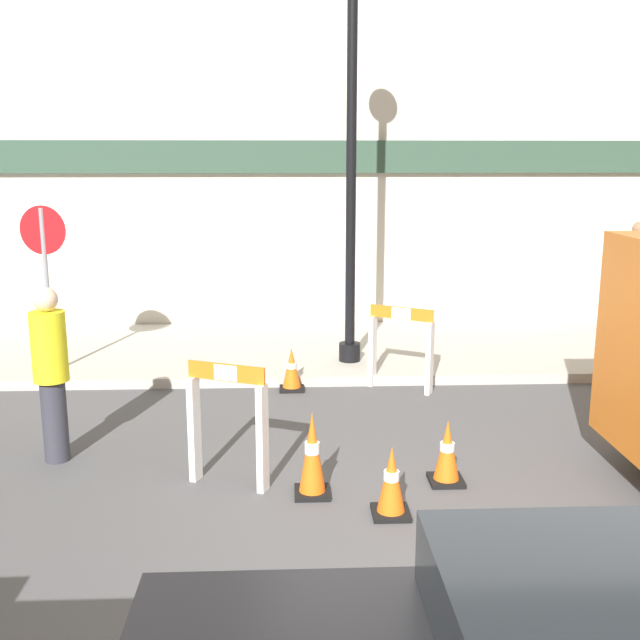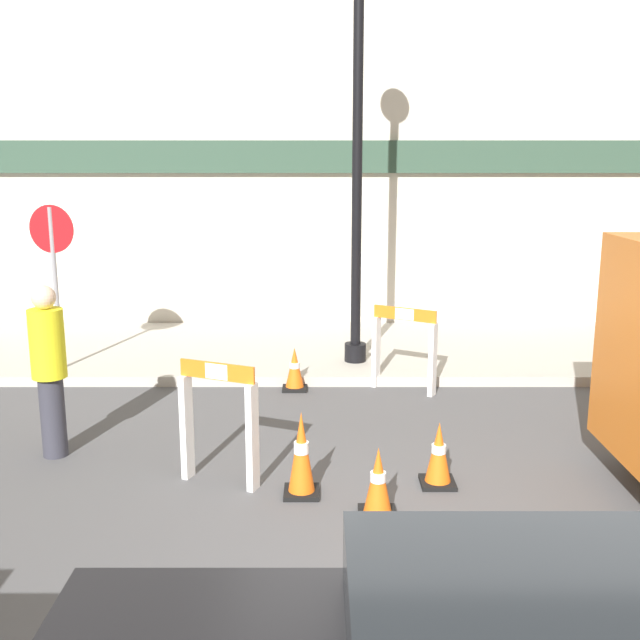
# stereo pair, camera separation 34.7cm
# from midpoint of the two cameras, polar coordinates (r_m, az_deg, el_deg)

# --- Properties ---
(ground_plane) EXTENTS (60.00, 60.00, 0.00)m
(ground_plane) POSITION_cam_midpoint_polar(r_m,az_deg,el_deg) (5.30, 8.38, -19.74)
(ground_plane) COLOR #4C4C4F
(sidewalk_slab) EXTENTS (18.00, 3.12, 0.13)m
(sidewalk_slab) POSITION_cam_midpoint_polar(r_m,az_deg,el_deg) (10.86, 2.45, -2.28)
(sidewalk_slab) COLOR #ADA89E
(sidewalk_slab) RESTS_ON ground_plane
(storefront_facade) EXTENTS (18.00, 0.22, 5.50)m
(storefront_facade) POSITION_cam_midpoint_polar(r_m,az_deg,el_deg) (12.13, 1.89, 12.11)
(storefront_facade) COLOR beige
(storefront_facade) RESTS_ON ground_plane
(streetlamp_post) EXTENTS (0.44, 0.44, 5.29)m
(streetlamp_post) POSITION_cam_midpoint_polar(r_m,az_deg,el_deg) (9.71, 1.37, 16.59)
(streetlamp_post) COLOR black
(streetlamp_post) RESTS_ON sidewalk_slab
(stop_sign) EXTENTS (0.59, 0.14, 2.10)m
(stop_sign) POSITION_cam_midpoint_polar(r_m,az_deg,el_deg) (9.91, -21.16, 4.17)
(stop_sign) COLOR gray
(stop_sign) RESTS_ON sidewalk_slab
(barricade_0) EXTENTS (0.76, 0.52, 1.04)m
(barricade_0) POSITION_cam_midpoint_polar(r_m,az_deg,el_deg) (9.12, 5.08, -1.98)
(barricade_0) COLOR white
(barricade_0) RESTS_ON ground_plane
(barricade_1) EXTENTS (0.71, 0.40, 1.10)m
(barricade_1) POSITION_cam_midpoint_polar(r_m,az_deg,el_deg) (6.54, -8.59, -7.73)
(barricade_1) COLOR white
(barricade_1) RESTS_ON ground_plane
(traffic_cone_0) EXTENTS (0.30, 0.30, 0.58)m
(traffic_cone_0) POSITION_cam_midpoint_polar(r_m,az_deg,el_deg) (6.07, 3.79, -12.26)
(traffic_cone_0) COLOR black
(traffic_cone_0) RESTS_ON ground_plane
(traffic_cone_1) EXTENTS (0.30, 0.30, 0.53)m
(traffic_cone_1) POSITION_cam_midpoint_polar(r_m,az_deg,el_deg) (9.17, -3.26, -3.82)
(traffic_cone_1) COLOR black
(traffic_cone_1) RESTS_ON ground_plane
(traffic_cone_2) EXTENTS (0.30, 0.30, 0.74)m
(traffic_cone_2) POSITION_cam_midpoint_polar(r_m,az_deg,el_deg) (6.37, -2.19, -10.27)
(traffic_cone_2) COLOR black
(traffic_cone_2) RESTS_ON ground_plane
(traffic_cone_3) EXTENTS (0.30, 0.30, 0.58)m
(traffic_cone_3) POSITION_cam_midpoint_polar(r_m,az_deg,el_deg) (6.69, 8.17, -10.01)
(traffic_cone_3) COLOR black
(traffic_cone_3) RESTS_ON ground_plane
(person_worker) EXTENTS (0.42, 0.42, 1.66)m
(person_worker) POSITION_cam_midpoint_polar(r_m,az_deg,el_deg) (7.38, -21.11, -3.47)
(person_worker) COLOR #33333D
(person_worker) RESTS_ON ground_plane
(person_pedestrian) EXTENTS (0.42, 0.42, 1.71)m
(person_pedestrian) POSITION_cam_midpoint_polar(r_m,az_deg,el_deg) (12.41, 22.16, 3.27)
(person_pedestrian) COLOR #33333D
(person_pedestrian) RESTS_ON sidewalk_slab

